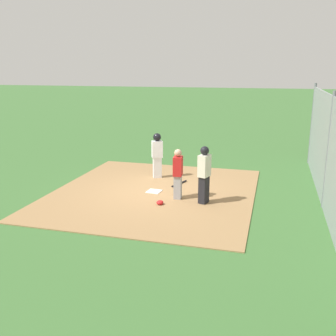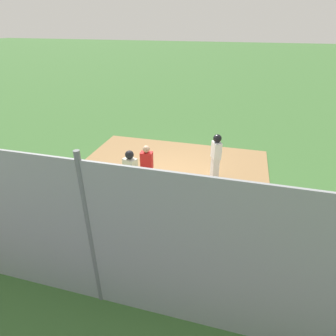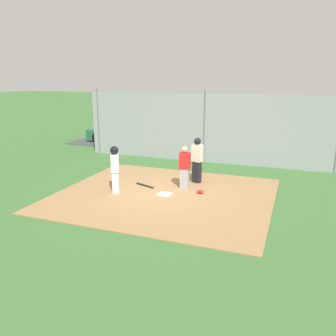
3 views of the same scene
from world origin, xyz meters
name	(u,v)px [view 3 (image 3 of 3)]	position (x,y,z in m)	size (l,w,h in m)	color
ground_plane	(164,195)	(0.00, 0.00, 0.00)	(140.00, 140.00, 0.00)	#3D6B33
dirt_infield	(164,195)	(0.00, 0.00, 0.01)	(7.20, 6.40, 0.03)	#9E774C
home_plate	(164,194)	(0.00, 0.00, 0.04)	(0.44, 0.44, 0.02)	white
catcher	(185,167)	(-0.43, -0.90, 0.83)	(0.40, 0.29, 1.55)	#9E9EA3
umpire	(197,159)	(-0.64, -1.75, 0.94)	(0.44, 0.37, 1.72)	black
runner	(115,166)	(1.66, 0.39, 0.97)	(0.40, 0.46, 1.65)	silver
baseball_bat	(145,185)	(1.01, -0.60, 0.06)	(0.06, 0.06, 0.86)	black
catcher_mask	(200,192)	(-1.12, -0.53, 0.09)	(0.24, 0.20, 0.12)	red
backstop_fence	(204,128)	(0.00, -5.17, 1.60)	(12.00, 0.10, 3.35)	#93999E
parking_lot	(221,146)	(0.00, -9.13, 0.02)	(18.00, 5.20, 0.04)	#424247
parked_car_silver	(329,142)	(-5.69, -9.18, 0.61)	(4.22, 1.93, 1.28)	#B2B2B7
parked_car_blue	(229,135)	(-0.33, -9.61, 0.61)	(4.29, 2.06, 1.28)	#28428C
parked_car_green	(123,132)	(6.12, -8.64, 0.61)	(4.39, 2.30, 1.28)	#235B38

